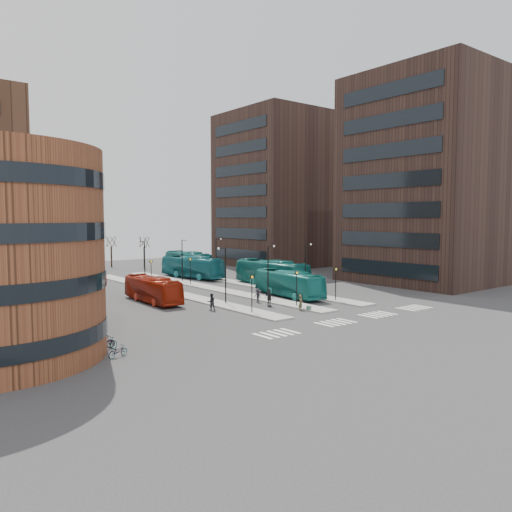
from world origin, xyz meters
TOP-DOWN VIEW (x-y plane):
  - ground at (0.00, 0.00)m, footprint 160.00×160.00m
  - island_left at (-4.00, 30.00)m, footprint 2.50×45.00m
  - island_mid at (2.00, 30.00)m, footprint 2.50×45.00m
  - island_right at (8.00, 30.00)m, footprint 2.50×45.00m
  - suitcase at (1.00, 9.50)m, footprint 0.50×0.44m
  - red_bus at (-9.08, 24.16)m, footprint 2.74×10.49m
  - teal_bus_a at (5.64, 17.79)m, footprint 4.04×11.58m
  - teal_bus_b at (6.13, 41.05)m, footprint 4.61×12.75m
  - teal_bus_c at (9.91, 26.06)m, footprint 3.22×13.09m
  - teal_bus_d at (10.49, 49.85)m, footprint 3.63×12.88m
  - traveller at (0.52, 10.22)m, footprint 0.71×0.62m
  - commuter_a at (-6.62, 15.92)m, footprint 1.00×0.88m
  - commuter_b at (-0.57, 13.90)m, footprint 0.73×1.18m
  - commuter_c at (0.09, 16.81)m, footprint 0.65×1.05m
  - bicycle_near at (-21.00, 5.39)m, footprint 1.66×1.01m
  - bicycle_mid at (-21.00, 8.02)m, footprint 1.69×0.63m
  - bicycle_far at (-21.00, 7.51)m, footprint 1.89×0.96m
  - crosswalk_stripes at (1.75, 4.00)m, footprint 22.35×2.40m
  - tower_near at (31.98, 16.00)m, footprint 20.12×20.00m
  - tower_far at (31.98, 50.00)m, footprint 20.12×20.00m
  - sign_poles at (1.60, 23.00)m, footprint 12.45×22.12m
  - lamp_posts at (2.64, 28.00)m, footprint 14.04×20.24m
  - bare_trees at (2.67, 62.67)m, footprint 10.97×8.14m

SIDE VIEW (x-z plane):
  - ground at x=0.00m, z-range 0.00..0.00m
  - crosswalk_stripes at x=1.75m, z-range 0.00..0.01m
  - island_left at x=-4.00m, z-range 0.00..0.15m
  - island_mid at x=2.00m, z-range 0.00..0.15m
  - island_right at x=8.00m, z-range 0.00..0.15m
  - suitcase at x=1.00m, z-range 0.00..0.53m
  - bicycle_near at x=-21.00m, z-range 0.00..0.82m
  - bicycle_far at x=-21.00m, z-range 0.00..0.94m
  - bicycle_mid at x=-21.00m, z-range 0.00..0.99m
  - commuter_c at x=0.09m, z-range 0.00..1.56m
  - traveller at x=0.52m, z-range 0.00..1.65m
  - commuter_a at x=-6.62m, z-range 0.00..1.75m
  - commuter_b at x=-0.57m, z-range 0.00..1.87m
  - red_bus at x=-9.08m, z-range 0.00..2.90m
  - teal_bus_a at x=5.64m, z-range 0.00..3.16m
  - teal_bus_b at x=6.13m, z-range 0.00..3.47m
  - teal_bus_d at x=10.49m, z-range 0.00..3.55m
  - teal_bus_c at x=9.91m, z-range 0.00..3.64m
  - sign_poles at x=1.60m, z-range 0.58..4.23m
  - bare_trees at x=2.67m, z-range -0.22..5.67m
  - lamp_posts at x=2.64m, z-range 0.52..6.64m
  - tower_near at x=31.98m, z-range 0.00..30.00m
  - tower_far at x=31.98m, z-range 0.00..30.00m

